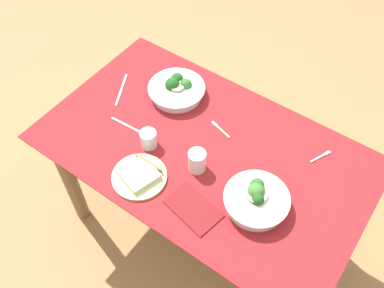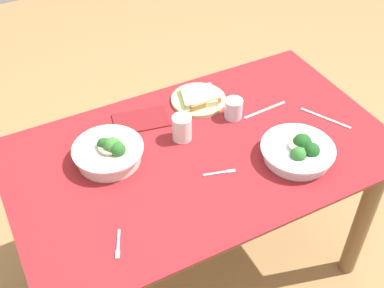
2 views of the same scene
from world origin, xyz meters
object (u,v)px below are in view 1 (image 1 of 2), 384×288
(table_knife_left, at_px, (130,127))
(broccoli_bowl_near, at_px, (177,89))
(bread_side_plate, at_px, (140,175))
(water_glass_side, at_px, (197,161))
(water_glass_center, at_px, (149,139))
(fork_by_far_bowl, at_px, (321,156))
(broccoli_bowl_far, at_px, (256,200))
(table_knife_right, at_px, (121,90))
(fork_by_near_bowl, at_px, (220,129))
(napkin_folded_upper, at_px, (193,208))

(table_knife_left, bearing_deg, broccoli_bowl_near, 76.48)
(bread_side_plate, xyz_separation_m, water_glass_side, (-0.16, -0.17, 0.03))
(broccoli_bowl_near, xyz_separation_m, bread_side_plate, (-0.15, 0.45, -0.02))
(broccoli_bowl_near, relative_size, water_glass_center, 3.33)
(table_knife_left, bearing_deg, fork_by_far_bowl, 20.96)
(broccoli_bowl_far, height_order, water_glass_side, broccoli_bowl_far)
(table_knife_left, distance_m, table_knife_right, 0.23)
(bread_side_plate, distance_m, water_glass_center, 0.16)
(water_glass_side, distance_m, table_knife_left, 0.36)
(broccoli_bowl_far, xyz_separation_m, water_glass_center, (0.50, 0.01, 0.00))
(broccoli_bowl_near, distance_m, bread_side_plate, 0.47)
(bread_side_plate, relative_size, fork_by_near_bowl, 1.97)
(bread_side_plate, relative_size, napkin_folded_upper, 1.06)
(fork_by_far_bowl, xyz_separation_m, fork_by_near_bowl, (0.42, 0.12, 0.00))
(table_knife_left, relative_size, napkin_folded_upper, 0.94)
(water_glass_side, height_order, table_knife_left, water_glass_side)
(fork_by_near_bowl, bearing_deg, bread_side_plate, 88.32)
(water_glass_center, bearing_deg, napkin_folded_upper, 156.67)
(broccoli_bowl_near, relative_size, water_glass_side, 2.69)
(bread_side_plate, bearing_deg, napkin_folded_upper, -178.37)
(fork_by_far_bowl, relative_size, fork_by_near_bowl, 0.89)
(table_knife_right, bearing_deg, table_knife_left, 22.64)
(table_knife_right, bearing_deg, fork_by_near_bowl, 70.40)
(broccoli_bowl_near, xyz_separation_m, table_knife_left, (0.05, 0.27, -0.03))
(fork_by_far_bowl, distance_m, table_knife_left, 0.81)
(broccoli_bowl_near, xyz_separation_m, water_glass_center, (-0.08, 0.30, 0.01))
(bread_side_plate, height_order, table_knife_right, bread_side_plate)
(water_glass_center, bearing_deg, water_glass_side, -175.00)
(broccoli_bowl_far, height_order, broccoli_bowl_near, broccoli_bowl_far)
(broccoli_bowl_far, bearing_deg, fork_by_near_bowl, -36.79)
(napkin_folded_upper, bearing_deg, table_knife_left, -19.97)
(fork_by_far_bowl, relative_size, napkin_folded_upper, 0.48)
(water_glass_side, distance_m, fork_by_far_bowl, 0.51)
(napkin_folded_upper, bearing_deg, broccoli_bowl_near, -47.41)
(broccoli_bowl_far, xyz_separation_m, napkin_folded_upper, (0.18, 0.15, -0.03))
(water_glass_side, bearing_deg, water_glass_center, 5.00)
(bread_side_plate, distance_m, napkin_folded_upper, 0.25)
(broccoli_bowl_far, relative_size, water_glass_center, 3.17)
(fork_by_near_bowl, height_order, table_knife_right, same)
(broccoli_bowl_near, bearing_deg, water_glass_center, 105.08)
(napkin_folded_upper, bearing_deg, water_glass_center, -23.33)
(water_glass_center, height_order, table_knife_left, water_glass_center)
(water_glass_side, distance_m, fork_by_near_bowl, 0.23)
(fork_by_near_bowl, bearing_deg, table_knife_left, 49.57)
(bread_side_plate, bearing_deg, water_glass_center, -64.06)
(water_glass_center, distance_m, fork_by_far_bowl, 0.71)
(broccoli_bowl_far, xyz_separation_m, broccoli_bowl_near, (0.58, -0.29, -0.01))
(napkin_folded_upper, bearing_deg, fork_by_near_bowl, -71.09)
(water_glass_center, height_order, napkin_folded_upper, water_glass_center)
(broccoli_bowl_far, bearing_deg, water_glass_side, -2.16)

